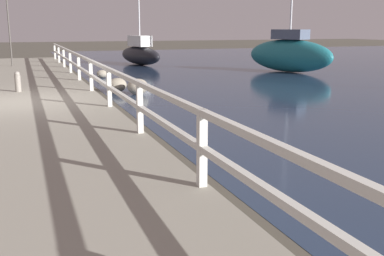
{
  "coord_description": "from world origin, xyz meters",
  "views": [
    {
      "loc": [
        0.12,
        -12.04,
        2.06
      ],
      "look_at": [
        3.89,
        -2.04,
        -0.32
      ],
      "focal_mm": 42.0,
      "sensor_mm": 36.0,
      "label": 1
    }
  ],
  "objects_px": {
    "dock_lamp": "(8,14)",
    "sailboat_teal": "(289,54)",
    "mooring_bollard": "(18,81)",
    "sailboat_black": "(140,53)"
  },
  "relations": [
    {
      "from": "dock_lamp",
      "to": "sailboat_teal",
      "type": "relative_size",
      "value": 0.48
    },
    {
      "from": "mooring_bollard",
      "to": "sailboat_teal",
      "type": "bearing_deg",
      "value": 20.37
    },
    {
      "from": "sailboat_black",
      "to": "sailboat_teal",
      "type": "bearing_deg",
      "value": -61.64
    },
    {
      "from": "mooring_bollard",
      "to": "sailboat_black",
      "type": "xyz_separation_m",
      "value": [
        6.49,
        11.21,
        0.13
      ]
    },
    {
      "from": "dock_lamp",
      "to": "sailboat_teal",
      "type": "distance_m",
      "value": 13.54
    },
    {
      "from": "mooring_bollard",
      "to": "dock_lamp",
      "type": "distance_m",
      "value": 9.93
    },
    {
      "from": "mooring_bollard",
      "to": "sailboat_teal",
      "type": "relative_size",
      "value": 0.08
    },
    {
      "from": "sailboat_black",
      "to": "sailboat_teal",
      "type": "distance_m",
      "value": 8.74
    },
    {
      "from": "mooring_bollard",
      "to": "sailboat_teal",
      "type": "distance_m",
      "value": 12.87
    },
    {
      "from": "dock_lamp",
      "to": "mooring_bollard",
      "type": "bearing_deg",
      "value": -88.26
    }
  ]
}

